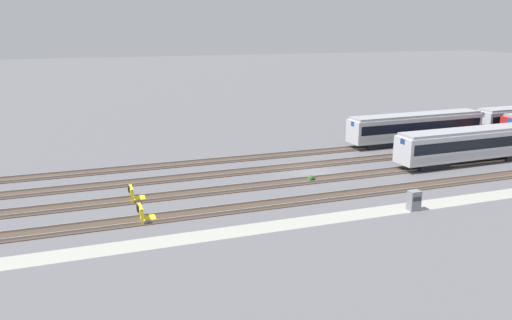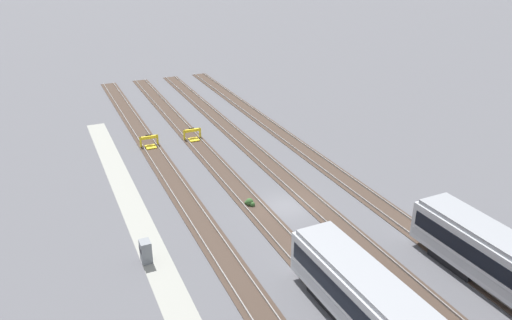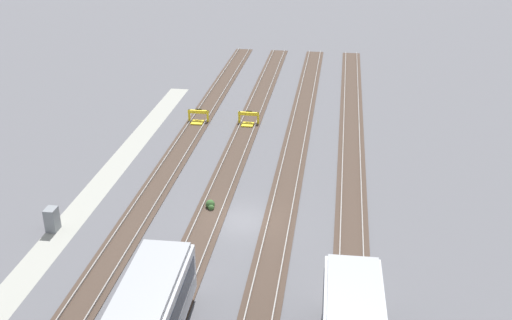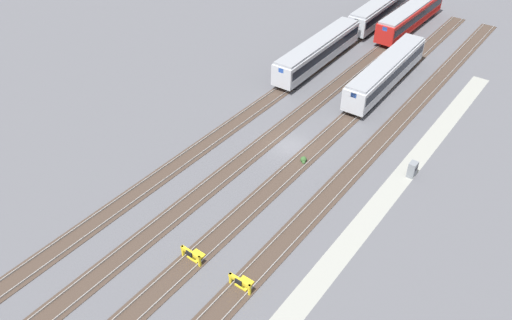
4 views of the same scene
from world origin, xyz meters
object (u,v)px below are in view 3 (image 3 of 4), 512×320
at_px(bumper_stop_nearest_track, 198,117).
at_px(weed_clump, 210,205).
at_px(electrical_cabinet, 52,219).
at_px(bumper_stop_near_inner_track, 248,119).

xyz_separation_m(bumper_stop_nearest_track, weed_clump, (15.95, 4.62, -0.27)).
height_order(bumper_stop_nearest_track, weed_clump, bumper_stop_nearest_track).
xyz_separation_m(electrical_cabinet, weed_clump, (-4.33, 9.57, -0.56)).
distance_m(bumper_stop_near_inner_track, weed_clump, 16.12).
xyz_separation_m(bumper_stop_near_inner_track, electrical_cabinet, (20.44, -9.75, 0.29)).
height_order(bumper_stop_near_inner_track, weed_clump, bumper_stop_near_inner_track).
bearing_deg(weed_clump, electrical_cabinet, -65.67).
bearing_deg(bumper_stop_near_inner_track, bumper_stop_nearest_track, -88.08).
bearing_deg(electrical_cabinet, bumper_stop_near_inner_track, 154.49).
height_order(bumper_stop_nearest_track, electrical_cabinet, electrical_cabinet).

